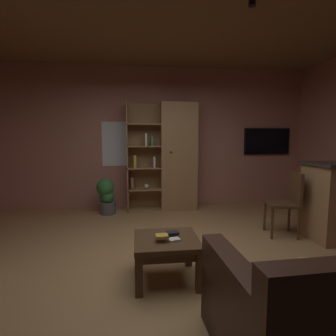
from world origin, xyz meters
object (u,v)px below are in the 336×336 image
object	(u,v)px
table_book_1	(172,232)
table_book_2	(162,236)
bookshelf_cabinet	(174,157)
dining_chair	(288,199)
wall_mounted_tv	(267,141)
coffee_table	(166,247)
table_book_0	(174,240)
potted_floor_plant	(106,195)

from	to	relation	value
table_book_1	table_book_2	world-z (taller)	table_book_2
bookshelf_cabinet	table_book_2	world-z (taller)	bookshelf_cabinet
dining_chair	wall_mounted_tv	world-z (taller)	wall_mounted_tv
table_book_1	dining_chair	world-z (taller)	dining_chair
coffee_table	dining_chair	distance (m)	2.13
table_book_0	dining_chair	world-z (taller)	dining_chair
table_book_0	dining_chair	distance (m)	2.10
table_book_1	wall_mounted_tv	bearing A→B (deg)	48.99
table_book_1	wall_mounted_tv	world-z (taller)	wall_mounted_tv
table_book_0	bookshelf_cabinet	bearing A→B (deg)	81.87
coffee_table	dining_chair	size ratio (longest dim) A/B	0.69
bookshelf_cabinet	wall_mounted_tv	bearing A→B (deg)	5.92
table_book_2	bookshelf_cabinet	bearing A→B (deg)	79.44
table_book_2	table_book_0	bearing A→B (deg)	2.45
dining_chair	potted_floor_plant	size ratio (longest dim) A/B	1.38
bookshelf_cabinet	dining_chair	world-z (taller)	bookshelf_cabinet
coffee_table	table_book_0	size ratio (longest dim) A/B	5.61
bookshelf_cabinet	table_book_0	distance (m)	2.79
table_book_0	table_book_1	xyz separation A→B (m)	(0.00, 0.14, 0.02)
table_book_0	coffee_table	bearing A→B (deg)	133.56
coffee_table	dining_chair	bearing A→B (deg)	27.87
bookshelf_cabinet	table_book_0	world-z (taller)	bookshelf_cabinet
dining_chair	potted_floor_plant	xyz separation A→B (m)	(-2.71, 1.42, -0.18)
table_book_1	table_book_2	bearing A→B (deg)	-131.13
potted_floor_plant	wall_mounted_tv	distance (m)	3.49
table_book_1	dining_chair	size ratio (longest dim) A/B	0.13
table_book_0	table_book_2	bearing A→B (deg)	-177.55
potted_floor_plant	bookshelf_cabinet	bearing A→B (deg)	9.55
table_book_1	dining_chair	bearing A→B (deg)	27.15
potted_floor_plant	wall_mounted_tv	world-z (taller)	wall_mounted_tv
dining_chair	table_book_2	bearing A→B (deg)	-151.06
dining_chair	potted_floor_plant	distance (m)	3.07
table_book_2	wall_mounted_tv	xyz separation A→B (m)	(2.54, 2.92, 0.86)
table_book_0	potted_floor_plant	world-z (taller)	potted_floor_plant
table_book_1	wall_mounted_tv	size ratio (longest dim) A/B	0.12
potted_floor_plant	table_book_1	bearing A→B (deg)	-68.89
bookshelf_cabinet	dining_chair	size ratio (longest dim) A/B	2.26
wall_mounted_tv	table_book_0	bearing A→B (deg)	-129.70
bookshelf_cabinet	table_book_0	bearing A→B (deg)	-98.13
bookshelf_cabinet	table_book_0	xyz separation A→B (m)	(-0.39, -2.70, -0.60)
table_book_0	table_book_2	world-z (taller)	table_book_2
table_book_0	table_book_1	distance (m)	0.14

